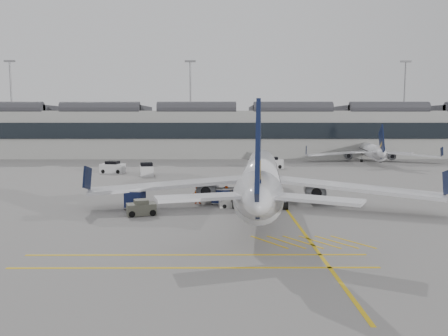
{
  "coord_description": "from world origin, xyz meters",
  "views": [
    {
      "loc": [
        3.63,
        -37.36,
        8.56
      ],
      "look_at": [
        3.89,
        5.39,
        4.0
      ],
      "focal_mm": 35.0,
      "sensor_mm": 36.0,
      "label": 1
    }
  ],
  "objects_px": {
    "airliner_main": "(261,177)",
    "baggage_cart_a": "(247,198)",
    "pushback_tug": "(141,208)",
    "ramp_agent_b": "(197,195)",
    "belt_loader": "(235,202)",
    "ramp_agent_a": "(227,196)"
  },
  "relations": [
    {
      "from": "pushback_tug",
      "to": "airliner_main",
      "type": "bearing_deg",
      "value": 2.95
    },
    {
      "from": "pushback_tug",
      "to": "ramp_agent_a",
      "type": "bearing_deg",
      "value": 12.68
    },
    {
      "from": "baggage_cart_a",
      "to": "ramp_agent_b",
      "type": "bearing_deg",
      "value": 162.95
    },
    {
      "from": "belt_loader",
      "to": "ramp_agent_b",
      "type": "xyz_separation_m",
      "value": [
        -3.97,
        1.9,
        0.44
      ]
    },
    {
      "from": "airliner_main",
      "to": "belt_loader",
      "type": "relative_size",
      "value": 8.94
    },
    {
      "from": "belt_loader",
      "to": "baggage_cart_a",
      "type": "bearing_deg",
      "value": -32.02
    },
    {
      "from": "belt_loader",
      "to": "baggage_cart_a",
      "type": "relative_size",
      "value": 2.25
    },
    {
      "from": "baggage_cart_a",
      "to": "pushback_tug",
      "type": "bearing_deg",
      "value": -152.8
    },
    {
      "from": "ramp_agent_a",
      "to": "ramp_agent_b",
      "type": "xyz_separation_m",
      "value": [
        -3.15,
        1.03,
        -0.06
      ]
    },
    {
      "from": "ramp_agent_a",
      "to": "airliner_main",
      "type": "bearing_deg",
      "value": -68.69
    },
    {
      "from": "airliner_main",
      "to": "ramp_agent_a",
      "type": "distance_m",
      "value": 3.95
    },
    {
      "from": "pushback_tug",
      "to": "baggage_cart_a",
      "type": "bearing_deg",
      "value": 0.47
    },
    {
      "from": "ramp_agent_b",
      "to": "airliner_main",
      "type": "bearing_deg",
      "value": 170.44
    },
    {
      "from": "ramp_agent_a",
      "to": "pushback_tug",
      "type": "relative_size",
      "value": 0.68
    },
    {
      "from": "airliner_main",
      "to": "pushback_tug",
      "type": "height_order",
      "value": "airliner_main"
    },
    {
      "from": "baggage_cart_a",
      "to": "airliner_main",
      "type": "bearing_deg",
      "value": 44.06
    },
    {
      "from": "belt_loader",
      "to": "pushback_tug",
      "type": "bearing_deg",
      "value": -162.46
    },
    {
      "from": "airliner_main",
      "to": "baggage_cart_a",
      "type": "xyz_separation_m",
      "value": [
        -1.48,
        -1.05,
        -2.0
      ]
    },
    {
      "from": "ramp_agent_b",
      "to": "pushback_tug",
      "type": "distance_m",
      "value": 7.49
    },
    {
      "from": "ramp_agent_a",
      "to": "belt_loader",
      "type": "bearing_deg",
      "value": -109.59
    },
    {
      "from": "baggage_cart_a",
      "to": "pushback_tug",
      "type": "relative_size",
      "value": 0.64
    },
    {
      "from": "ramp_agent_a",
      "to": "ramp_agent_b",
      "type": "height_order",
      "value": "ramp_agent_a"
    }
  ]
}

